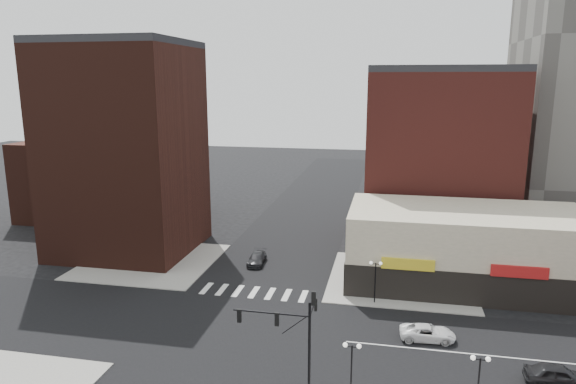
# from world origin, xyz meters

# --- Properties ---
(ground) EXTENTS (240.00, 240.00, 0.00)m
(ground) POSITION_xyz_m (0.00, 0.00, 0.00)
(ground) COLOR black
(ground) RESTS_ON ground
(road_ew) EXTENTS (200.00, 14.00, 0.02)m
(road_ew) POSITION_xyz_m (0.00, 0.00, 0.01)
(road_ew) COLOR black
(road_ew) RESTS_ON ground
(road_ns) EXTENTS (14.00, 200.00, 0.02)m
(road_ns) POSITION_xyz_m (0.00, 0.00, 0.01)
(road_ns) COLOR black
(road_ns) RESTS_ON ground
(sidewalk_nw) EXTENTS (15.00, 15.00, 0.12)m
(sidewalk_nw) POSITION_xyz_m (-14.50, 14.50, 0.06)
(sidewalk_nw) COLOR gray
(sidewalk_nw) RESTS_ON ground
(sidewalk_ne) EXTENTS (15.00, 15.00, 0.12)m
(sidewalk_ne) POSITION_xyz_m (14.50, 14.50, 0.06)
(sidewalk_ne) COLOR gray
(sidewalk_ne) RESTS_ON ground
(building_nw) EXTENTS (16.00, 15.00, 25.00)m
(building_nw) POSITION_xyz_m (-19.00, 18.50, 12.50)
(building_nw) COLOR #341710
(building_nw) RESTS_ON ground
(building_nw_low) EXTENTS (20.00, 18.00, 12.00)m
(building_nw_low) POSITION_xyz_m (-32.00, 34.00, 6.00)
(building_nw_low) COLOR #341710
(building_nw_low) RESTS_ON ground
(building_ne_midrise) EXTENTS (18.00, 15.00, 22.00)m
(building_ne_midrise) POSITION_xyz_m (19.00, 29.50, 11.00)
(building_ne_midrise) COLOR maroon
(building_ne_midrise) RESTS_ON ground
(building_ne_row) EXTENTS (24.20, 12.20, 8.00)m
(building_ne_row) POSITION_xyz_m (21.00, 15.00, 3.30)
(building_ne_row) COLOR beige
(building_ne_row) RESTS_ON ground
(traffic_signal) EXTENTS (5.59, 3.09, 7.77)m
(traffic_signal) POSITION_xyz_m (7.24, -7.83, 4.96)
(traffic_signal) COLOR black
(traffic_signal) RESTS_ON ground
(street_lamp_se_a) EXTENTS (1.22, 0.32, 4.16)m
(street_lamp_se_a) POSITION_xyz_m (11.00, -8.00, 3.29)
(street_lamp_se_a) COLOR black
(street_lamp_se_a) RESTS_ON sidewalk_se
(street_lamp_se_b) EXTENTS (1.22, 0.32, 4.16)m
(street_lamp_se_b) POSITION_xyz_m (19.00, -8.00, 3.29)
(street_lamp_se_b) COLOR black
(street_lamp_se_b) RESTS_ON sidewalk_se
(street_lamp_ne) EXTENTS (1.22, 0.32, 4.16)m
(street_lamp_ne) POSITION_xyz_m (12.00, 8.00, 3.29)
(street_lamp_ne) COLOR black
(street_lamp_ne) RESTS_ON sidewalk_ne
(white_suv) EXTENTS (4.67, 2.40, 1.26)m
(white_suv) POSITION_xyz_m (16.58, 1.68, 0.63)
(white_suv) COLOR white
(white_suv) RESTS_ON ground
(dark_sedan_east) EXTENTS (4.58, 1.88, 1.55)m
(dark_sedan_east) POSITION_xyz_m (25.22, -3.22, 0.78)
(dark_sedan_east) COLOR black
(dark_sedan_east) RESTS_ON ground
(dark_sedan_north) EXTENTS (2.09, 4.54, 1.29)m
(dark_sedan_north) POSITION_xyz_m (-1.93, 16.30, 0.64)
(dark_sedan_north) COLOR black
(dark_sedan_north) RESTS_ON ground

